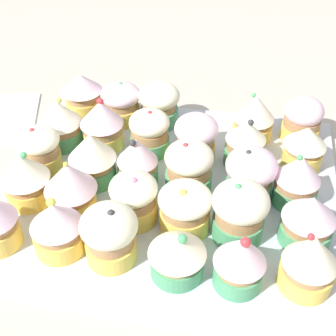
{
  "coord_description": "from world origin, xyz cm",
  "views": [
    {
      "loc": [
        8.91,
        -45.38,
        43.78
      ],
      "look_at": [
        0.0,
        0.0,
        4.2
      ],
      "focal_mm": 49.75,
      "sensor_mm": 36.0,
      "label": 1
    }
  ],
  "objects_px": {
    "cupcake_12": "(39,151)",
    "cupcake_17": "(297,178)",
    "cupcake_16": "(251,173)",
    "cupcake_28": "(303,119)",
    "cupcake_11": "(308,219)",
    "cupcake_14": "(137,163)",
    "cupcake_10": "(240,211)",
    "cupcake_4": "(240,261)",
    "cupcake_7": "(70,187)",
    "cupcake_5": "(310,262)",
    "cupcake_19": "(102,124)",
    "cupcake_13": "(92,157)",
    "cupcake_25": "(121,102)",
    "cupcake_23": "(304,147)",
    "baking_tray": "(168,188)",
    "cupcake_8": "(134,198)",
    "cupcake_18": "(60,122)",
    "cupcake_3": "(177,253)",
    "cupcake_24": "(82,94)",
    "cupcake_27": "(254,116)",
    "cupcake_20": "(149,132)",
    "cupcake_6": "(25,177)",
    "cupcake_21": "(196,138)",
    "cupcake_15": "(189,167)",
    "cupcake_9": "(185,208)",
    "cupcake_26": "(159,104)",
    "cupcake_1": "(57,227)",
    "cupcake_2": "(110,234)",
    "cupcake_22": "(245,143)"
  },
  "relations": [
    {
      "from": "cupcake_2",
      "to": "cupcake_18",
      "type": "height_order",
      "value": "cupcake_2"
    },
    {
      "from": "cupcake_7",
      "to": "cupcake_8",
      "type": "relative_size",
      "value": 1.13
    },
    {
      "from": "cupcake_24",
      "to": "cupcake_25",
      "type": "relative_size",
      "value": 1.09
    },
    {
      "from": "cupcake_13",
      "to": "cupcake_1",
      "type": "bearing_deg",
      "value": -90.8
    },
    {
      "from": "cupcake_1",
      "to": "cupcake_2",
      "type": "distance_m",
      "value": 0.06
    },
    {
      "from": "cupcake_14",
      "to": "cupcake_17",
      "type": "relative_size",
      "value": 0.96
    },
    {
      "from": "cupcake_10",
      "to": "cupcake_24",
      "type": "bearing_deg",
      "value": 141.06
    },
    {
      "from": "cupcake_6",
      "to": "cupcake_26",
      "type": "relative_size",
      "value": 1.14
    },
    {
      "from": "cupcake_7",
      "to": "cupcake_16",
      "type": "distance_m",
      "value": 0.23
    },
    {
      "from": "cupcake_9",
      "to": "cupcake_15",
      "type": "distance_m",
      "value": 0.07
    },
    {
      "from": "cupcake_13",
      "to": "cupcake_26",
      "type": "relative_size",
      "value": 1.12
    },
    {
      "from": "baking_tray",
      "to": "cupcake_12",
      "type": "relative_size",
      "value": 6.56
    },
    {
      "from": "cupcake_4",
      "to": "cupcake_8",
      "type": "distance_m",
      "value": 0.15
    },
    {
      "from": "cupcake_4",
      "to": "cupcake_21",
      "type": "xyz_separation_m",
      "value": [
        -0.08,
        0.2,
        0.0
      ]
    },
    {
      "from": "cupcake_9",
      "to": "cupcake_22",
      "type": "height_order",
      "value": "cupcake_22"
    },
    {
      "from": "cupcake_18",
      "to": "cupcake_3",
      "type": "bearing_deg",
      "value": -43.69
    },
    {
      "from": "cupcake_7",
      "to": "cupcake_23",
      "type": "distance_m",
      "value": 0.32
    },
    {
      "from": "cupcake_6",
      "to": "cupcake_18",
      "type": "relative_size",
      "value": 1.03
    },
    {
      "from": "cupcake_9",
      "to": "cupcake_16",
      "type": "xyz_separation_m",
      "value": [
        0.07,
        0.07,
        0.0
      ]
    },
    {
      "from": "cupcake_8",
      "to": "cupcake_3",
      "type": "bearing_deg",
      "value": -47.34
    },
    {
      "from": "cupcake_12",
      "to": "cupcake_28",
      "type": "relative_size",
      "value": 1.0
    },
    {
      "from": "cupcake_5",
      "to": "cupcake_22",
      "type": "height_order",
      "value": "cupcake_5"
    },
    {
      "from": "cupcake_3",
      "to": "cupcake_18",
      "type": "xyz_separation_m",
      "value": [
        -0.21,
        0.2,
        0.01
      ]
    },
    {
      "from": "cupcake_13",
      "to": "cupcake_26",
      "type": "distance_m",
      "value": 0.16
    },
    {
      "from": "cupcake_17",
      "to": "cupcake_27",
      "type": "xyz_separation_m",
      "value": [
        -0.06,
        0.13,
        -0.0
      ]
    },
    {
      "from": "cupcake_24",
      "to": "cupcake_15",
      "type": "bearing_deg",
      "value": -36.46
    },
    {
      "from": "cupcake_8",
      "to": "cupcake_16",
      "type": "relative_size",
      "value": 0.93
    },
    {
      "from": "cupcake_24",
      "to": "cupcake_1",
      "type": "bearing_deg",
      "value": -76.73
    },
    {
      "from": "cupcake_7",
      "to": "cupcake_24",
      "type": "xyz_separation_m",
      "value": [
        -0.06,
        0.21,
        -0.0
      ]
    },
    {
      "from": "cupcake_11",
      "to": "cupcake_26",
      "type": "relative_size",
      "value": 1.01
    },
    {
      "from": "cupcake_6",
      "to": "cupcake_27",
      "type": "bearing_deg",
      "value": 35.22
    },
    {
      "from": "cupcake_12",
      "to": "cupcake_25",
      "type": "height_order",
      "value": "cupcake_12"
    },
    {
      "from": "cupcake_16",
      "to": "cupcake_6",
      "type": "bearing_deg",
      "value": -166.91
    },
    {
      "from": "cupcake_5",
      "to": "cupcake_19",
      "type": "distance_m",
      "value": 0.34
    },
    {
      "from": "cupcake_15",
      "to": "cupcake_5",
      "type": "bearing_deg",
      "value": -40.81
    },
    {
      "from": "cupcake_10",
      "to": "cupcake_14",
      "type": "distance_m",
      "value": 0.15
    },
    {
      "from": "cupcake_15",
      "to": "cupcake_17",
      "type": "height_order",
      "value": "cupcake_17"
    },
    {
      "from": "cupcake_1",
      "to": "cupcake_24",
      "type": "relative_size",
      "value": 1.04
    },
    {
      "from": "cupcake_9",
      "to": "cupcake_10",
      "type": "distance_m",
      "value": 0.06
    },
    {
      "from": "cupcake_4",
      "to": "cupcake_21",
      "type": "height_order",
      "value": "cupcake_4"
    },
    {
      "from": "cupcake_14",
      "to": "cupcake_1",
      "type": "bearing_deg",
      "value": -115.84
    },
    {
      "from": "cupcake_12",
      "to": "cupcake_17",
      "type": "relative_size",
      "value": 0.89
    },
    {
      "from": "cupcake_13",
      "to": "cupcake_25",
      "type": "height_order",
      "value": "cupcake_13"
    },
    {
      "from": "cupcake_12",
      "to": "cupcake_20",
      "type": "distance_m",
      "value": 0.15
    },
    {
      "from": "cupcake_1",
      "to": "cupcake_4",
      "type": "xyz_separation_m",
      "value": [
        0.21,
        -0.01,
        0.0
      ]
    },
    {
      "from": "cupcake_11",
      "to": "cupcake_14",
      "type": "xyz_separation_m",
      "value": [
        -0.22,
        0.06,
        0.0
      ]
    },
    {
      "from": "cupcake_2",
      "to": "cupcake_9",
      "type": "relative_size",
      "value": 1.16
    },
    {
      "from": "cupcake_10",
      "to": "cupcake_4",
      "type": "bearing_deg",
      "value": -85.08
    },
    {
      "from": "cupcake_1",
      "to": "cupcake_18",
      "type": "relative_size",
      "value": 0.97
    },
    {
      "from": "cupcake_16",
      "to": "cupcake_28",
      "type": "relative_size",
      "value": 1.1
    }
  ]
}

